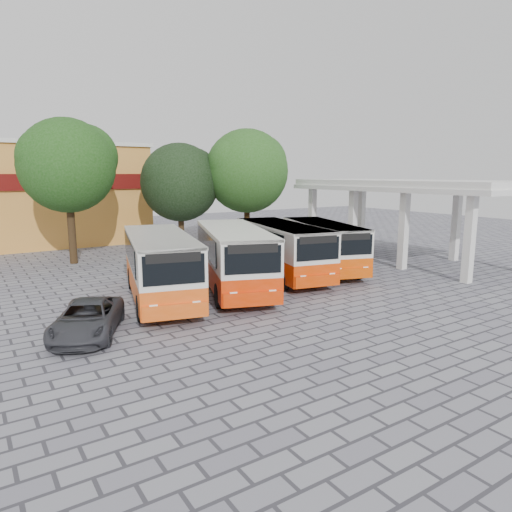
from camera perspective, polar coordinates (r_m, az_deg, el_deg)
ground at (r=22.90m, az=8.67°, el=-4.58°), size 90.00×90.00×0.00m
terminal_shelter at (r=32.56m, az=18.22°, el=8.15°), size 6.80×15.80×5.40m
shophouse_block at (r=42.68m, az=-28.04°, el=6.83°), size 20.40×10.40×8.30m
bus_far_left at (r=21.33m, az=-11.89°, el=-0.84°), size 4.63×9.06×3.10m
bus_centre_left at (r=22.74m, az=-2.79°, el=0.15°), size 5.48×9.37×3.17m
bus_centre_right at (r=25.74m, az=3.32°, el=1.16°), size 4.29×8.83×3.03m
bus_far_right at (r=27.79m, az=8.35°, el=1.59°), size 4.91×8.61×2.91m
tree_left at (r=31.89m, az=-22.44°, el=10.75°), size 6.28×5.98×9.31m
tree_middle at (r=35.92m, az=-9.40°, el=9.37°), size 6.27×5.97×8.14m
tree_right at (r=36.02m, az=-1.07°, el=10.89°), size 6.77×6.45×9.24m
parked_car at (r=17.78m, az=-20.33°, el=-7.37°), size 3.80×4.96×1.25m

